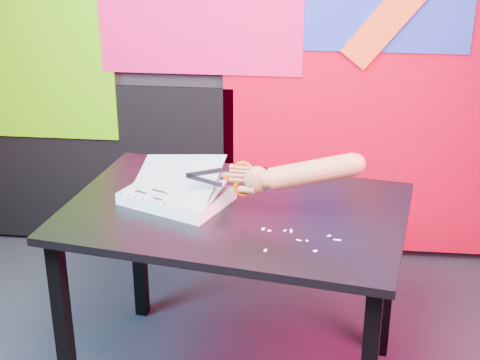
# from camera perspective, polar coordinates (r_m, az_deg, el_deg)

# --- Properties ---
(room) EXTENTS (3.01, 3.01, 2.71)m
(room) POSITION_cam_1_polar(r_m,az_deg,el_deg) (1.99, -2.46, 8.10)
(room) COLOR #27262F
(room) RESTS_ON ground
(backdrop) EXTENTS (2.88, 0.05, 2.08)m
(backdrop) POSITION_cam_1_polar(r_m,az_deg,el_deg) (3.49, 2.12, 8.25)
(backdrop) COLOR red
(backdrop) RESTS_ON ground
(work_table) EXTENTS (1.30, 0.98, 0.75)m
(work_table) POSITION_cam_1_polar(r_m,az_deg,el_deg) (2.64, -0.39, -4.02)
(work_table) COLOR black
(work_table) RESTS_ON ground
(printout_stack) EXTENTS (0.42, 0.38, 0.19)m
(printout_stack) POSITION_cam_1_polar(r_m,az_deg,el_deg) (2.65, -4.94, -1.18)
(printout_stack) COLOR white
(printout_stack) RESTS_ON work_table
(scissors) EXTENTS (0.23, 0.02, 0.13)m
(scissors) POSITION_cam_1_polar(r_m,az_deg,el_deg) (2.49, -0.12, 0.11)
(scissors) COLOR #9A9CB3
(scissors) RESTS_ON printout_stack
(hand_forearm) EXTENTS (0.44, 0.09, 0.16)m
(hand_forearm) POSITION_cam_1_polar(r_m,az_deg,el_deg) (2.45, 4.89, 0.55)
(hand_forearm) COLOR #95523D
(hand_forearm) RESTS_ON work_table
(paper_clippings) EXTENTS (0.26, 0.16, 0.00)m
(paper_clippings) POSITION_cam_1_polar(r_m,az_deg,el_deg) (2.41, 4.39, -4.47)
(paper_clippings) COLOR beige
(paper_clippings) RESTS_ON work_table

